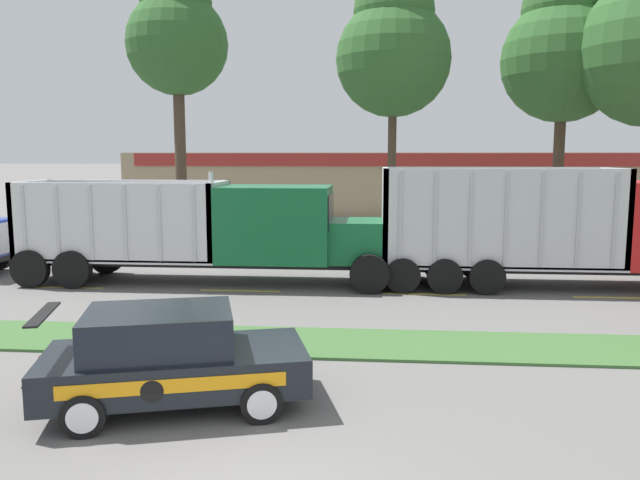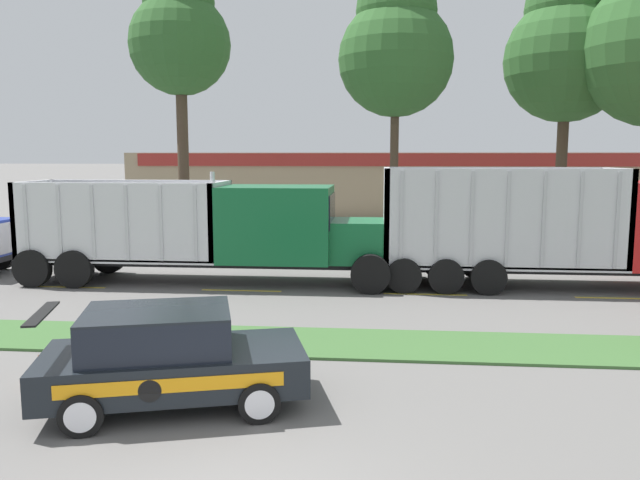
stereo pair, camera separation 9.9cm
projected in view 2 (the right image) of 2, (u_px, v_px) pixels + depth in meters
The scene contains 13 objects.
grass_verge at pixel (300, 342), 13.28m from camera, with size 120.00×2.13×0.06m, color #3D6633.
centre_line_3 at pixel (67, 287), 19.00m from camera, with size 2.40×0.14×0.01m, color yellow.
centre_line_4 at pixel (241, 290), 18.50m from camera, with size 2.40×0.14×0.01m, color yellow.
centre_line_5 at pixel (425, 294), 18.01m from camera, with size 2.40×0.14×0.01m, color yellow.
centre_line_6 at pixel (619, 298), 17.51m from camera, with size 2.40×0.14×0.01m, color yellow.
dump_truck_mid at pixel (621, 234), 18.60m from camera, with size 12.23×2.78×3.62m.
dump_truck_far_right at pixel (248, 232), 19.43m from camera, with size 12.16×2.74×3.51m.
rally_car at pixel (169, 357), 9.88m from camera, with size 4.44×2.91×1.61m.
traffic_cone at pixel (39, 370), 10.91m from camera, with size 0.45×0.45×0.54m.
store_building_backdrop at pixel (409, 182), 45.30m from camera, with size 37.71×12.10×4.17m.
tree_behind_left at pixel (567, 48), 27.78m from camera, with size 5.52×5.52×12.36m.
tree_behind_right at pixel (180, 35), 28.66m from camera, with size 4.67×4.67×12.58m.
tree_behind_far_right at pixel (396, 47), 26.25m from camera, with size 4.87×4.87×11.69m.
Camera 2 is at (1.61, -5.93, 3.97)m, focal length 35.00 mm.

